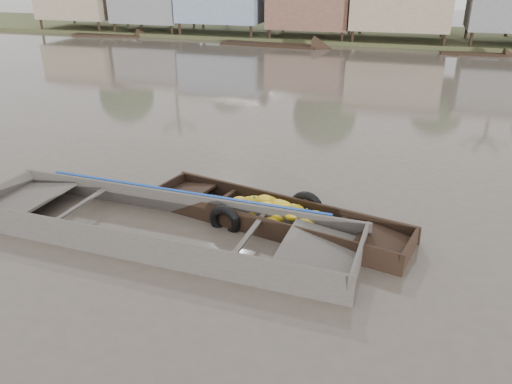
# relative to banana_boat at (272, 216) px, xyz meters

# --- Properties ---
(ground) EXTENTS (120.00, 120.00, 0.00)m
(ground) POSITION_rel_banana_boat_xyz_m (-1.09, -0.86, -0.17)
(ground) COLOR #4E473C
(ground) RESTS_ON ground
(banana_boat) EXTENTS (6.04, 2.66, 0.84)m
(banana_boat) POSITION_rel_banana_boat_xyz_m (0.00, 0.00, 0.00)
(banana_boat) COLOR black
(banana_boat) RESTS_ON ground
(viewer_boat) EXTENTS (8.48, 2.57, 0.67)m
(viewer_boat) POSITION_rel_banana_boat_xyz_m (-2.07, -1.16, -0.09)
(viewer_boat) COLOR #403A36
(viewer_boat) RESTS_ON ground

